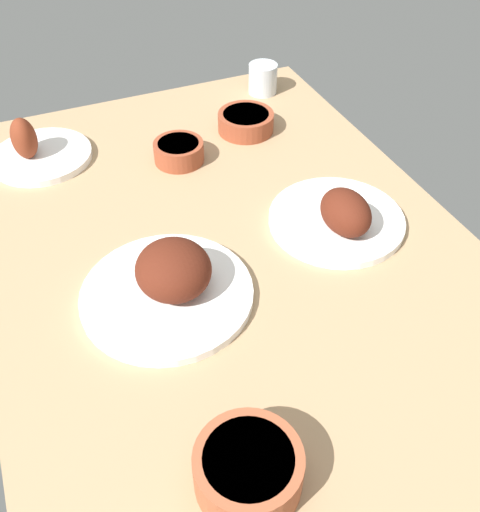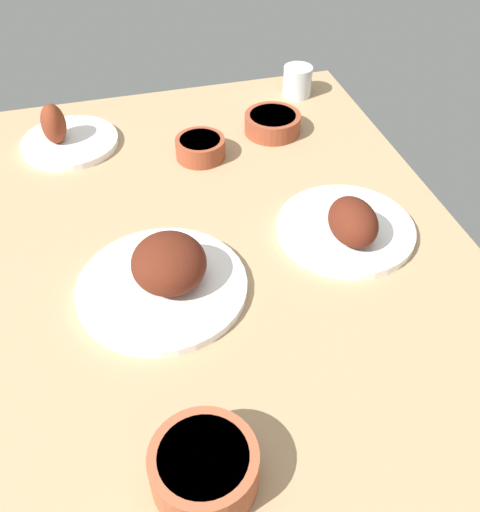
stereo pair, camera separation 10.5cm
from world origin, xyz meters
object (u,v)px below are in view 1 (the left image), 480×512
object	(u,v)px
bowl_sauce	(248,469)
bowl_onions	(179,151)
plate_center_main	(170,282)
bowl_cream	(246,121)
plate_near_viewer	(340,216)
plate_far_side	(36,150)
water_tumbler	(263,79)

from	to	relation	value
bowl_sauce	bowl_onions	size ratio (longest dim) A/B	1.27
plate_center_main	bowl_cream	xyz separation A→B (cm)	(-45.11, 33.67, -0.89)
plate_near_viewer	plate_center_main	bearing A→B (deg)	-82.74
plate_far_side	plate_near_viewer	bearing A→B (deg)	46.94
plate_center_main	bowl_onions	world-z (taller)	plate_center_main
plate_center_main	plate_near_viewer	size ratio (longest dim) A/B	1.11
plate_center_main	bowl_cream	world-z (taller)	plate_center_main
plate_near_viewer	bowl_onions	world-z (taller)	plate_near_viewer
bowl_onions	plate_far_side	bearing A→B (deg)	-113.57
bowl_sauce	water_tumbler	xyz separation A→B (cm)	(-97.17, 46.86, 0.36)
plate_center_main	bowl_sauce	world-z (taller)	plate_center_main
plate_center_main	plate_near_viewer	bearing A→B (deg)	97.26
bowl_cream	water_tumbler	world-z (taller)	water_tumbler
plate_near_viewer	water_tumbler	xyz separation A→B (cm)	(-56.76, 9.67, 1.12)
plate_far_side	plate_near_viewer	size ratio (longest dim) A/B	0.83
bowl_cream	water_tumbler	xyz separation A→B (cm)	(-16.23, 11.95, 1.32)
plate_far_side	bowl_onions	bearing A→B (deg)	66.43
plate_near_viewer	bowl_sauce	size ratio (longest dim) A/B	1.88
bowl_onions	bowl_cream	xyz separation A→B (cm)	(-6.00, 19.01, -0.02)
bowl_sauce	bowl_cream	size ratio (longest dim) A/B	1.06
bowl_cream	plate_near_viewer	bearing A→B (deg)	3.22
bowl_sauce	plate_near_viewer	bearing A→B (deg)	137.38
bowl_onions	water_tumbler	xyz separation A→B (cm)	(-22.23, 30.97, 1.30)
water_tumbler	bowl_onions	bearing A→B (deg)	-54.33
bowl_sauce	water_tumbler	distance (cm)	107.88
plate_far_side	bowl_cream	bearing A→B (deg)	81.98
plate_near_viewer	bowl_cream	bearing A→B (deg)	-176.78
plate_far_side	bowl_sauce	xyz separation A→B (cm)	(87.76, 13.48, 1.01)
plate_center_main	bowl_sauce	bearing A→B (deg)	-1.99
plate_far_side	plate_center_main	distance (cm)	53.98
bowl_sauce	water_tumbler	bearing A→B (deg)	154.25
plate_center_main	bowl_sauce	xyz separation A→B (cm)	(35.84, -1.24, 0.07)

